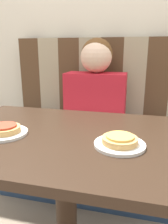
% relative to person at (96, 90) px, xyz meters
% --- Properties ---
extents(wall_back, '(7.00, 0.05, 2.60)m').
position_rel_person_xyz_m(wall_back, '(0.00, 0.32, 0.49)').
color(wall_back, beige).
rests_on(wall_back, ground_plane).
extents(booth_seat, '(1.39, 0.55, 0.46)m').
position_rel_person_xyz_m(booth_seat, '(0.00, -0.00, -0.59)').
color(booth_seat, navy).
rests_on(booth_seat, ground_plane).
extents(booth_backrest, '(1.39, 0.09, 0.73)m').
position_rel_person_xyz_m(booth_backrest, '(0.00, 0.22, 0.01)').
color(booth_backrest, '#4C331E').
rests_on(booth_backrest, booth_seat).
extents(dining_table, '(1.09, 0.75, 0.74)m').
position_rel_person_xyz_m(dining_table, '(0.00, -0.71, -0.16)').
color(dining_table, black).
rests_on(dining_table, ground_plane).
extents(person, '(0.43, 0.25, 0.72)m').
position_rel_person_xyz_m(person, '(0.00, 0.00, 0.00)').
color(person, red).
rests_on(person, booth_seat).
extents(plate_left, '(0.19, 0.19, 0.01)m').
position_rel_person_xyz_m(plate_left, '(-0.24, -0.78, -0.06)').
color(plate_left, white).
rests_on(plate_left, dining_table).
extents(plate_right, '(0.19, 0.19, 0.01)m').
position_rel_person_xyz_m(plate_right, '(0.24, -0.78, -0.06)').
color(plate_right, white).
rests_on(plate_right, dining_table).
extents(pizza_left, '(0.13, 0.13, 0.03)m').
position_rel_person_xyz_m(pizza_left, '(-0.24, -0.78, -0.04)').
color(pizza_left, tan).
rests_on(pizza_left, plate_left).
extents(pizza_right, '(0.13, 0.13, 0.03)m').
position_rel_person_xyz_m(pizza_right, '(0.24, -0.78, -0.04)').
color(pizza_right, tan).
rests_on(pizza_right, plate_right).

